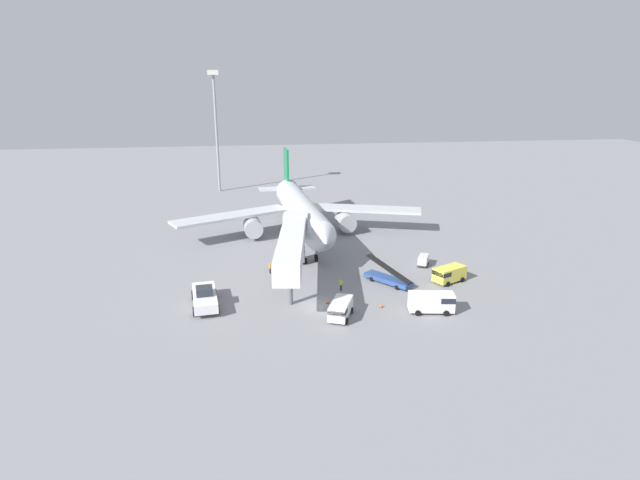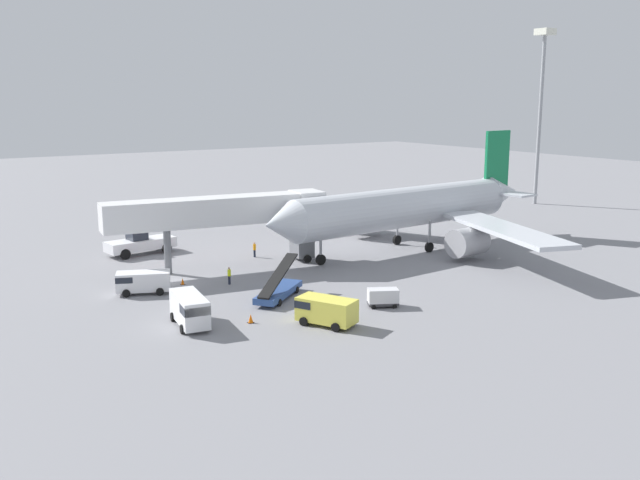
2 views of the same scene
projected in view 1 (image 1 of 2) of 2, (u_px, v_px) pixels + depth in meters
The scene contains 15 objects.
ground_plane at pixel (316, 307), 61.94m from camera, with size 300.00×300.00×0.00m, color gray.
airplane_at_gate at pixel (300, 210), 87.45m from camera, with size 42.54×38.39×12.78m.
jet_bridge at pixel (292, 244), 67.07m from camera, with size 6.32×22.41×7.27m.
pushback_tug at pixel (205, 297), 61.72m from camera, with size 3.63×7.68×2.55m.
belt_loader_truck at pixel (388, 278), 68.60m from camera, with size 5.66×6.48×3.23m.
service_van_mid_center at pixel (449, 274), 68.96m from camera, with size 4.86×3.81×2.07m.
service_van_rear_right at pixel (340, 309), 58.82m from camera, with size 3.55×4.95×1.91m.
service_van_far_center at pixel (433, 302), 60.10m from camera, with size 5.36×2.74×2.36m.
baggage_cart_near_right at pixel (423, 260), 75.07m from camera, with size 2.24×2.75×1.49m.
ground_crew_worker_foreground at pixel (270, 268), 72.04m from camera, with size 0.44×0.44×1.63m.
ground_crew_worker_midground at pixel (341, 284), 66.36m from camera, with size 0.38×0.38×1.61m.
safety_cone_alpha at pixel (328, 301), 62.83m from camera, with size 0.38×0.38×0.58m.
safety_cone_bravo at pixel (435, 294), 64.54m from camera, with size 0.45×0.45×0.69m.
safety_cone_charlie at pixel (381, 305), 61.67m from camera, with size 0.38×0.38×0.59m.
apron_light_mast at pixel (215, 109), 118.07m from camera, with size 2.40×2.40×27.01m.
Camera 1 is at (-7.16, -56.28, 26.07)m, focal length 29.61 mm.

